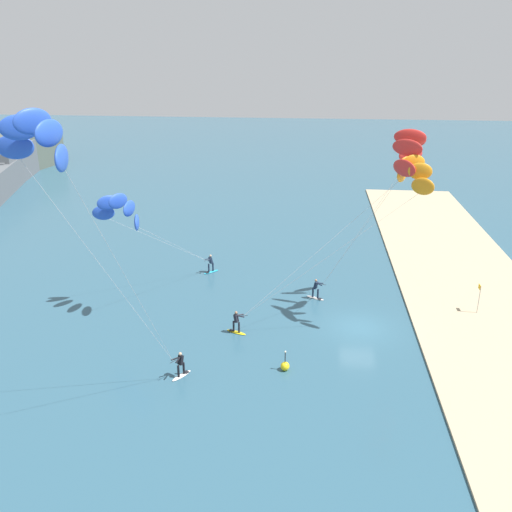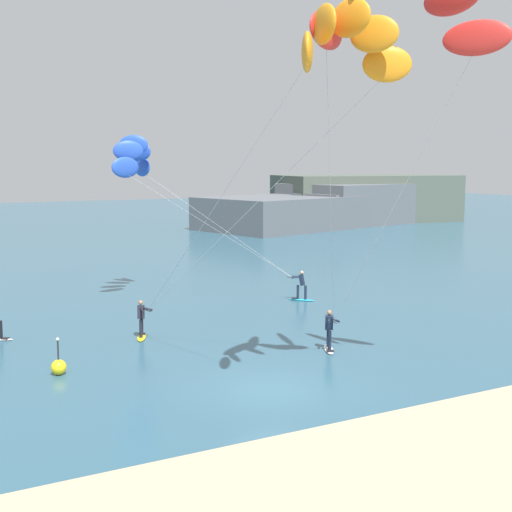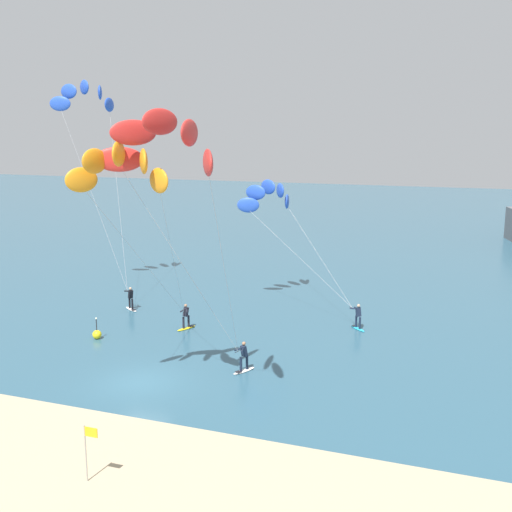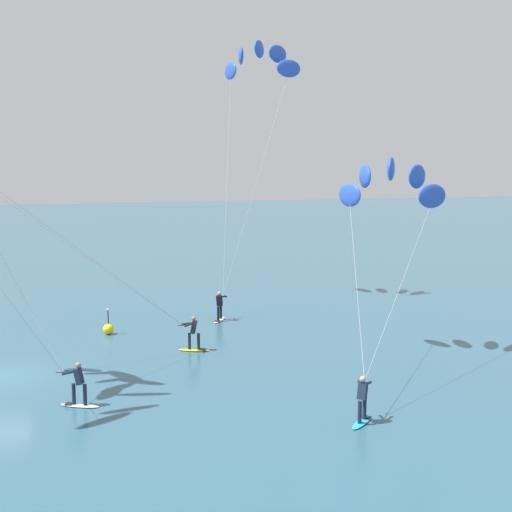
# 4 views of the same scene
# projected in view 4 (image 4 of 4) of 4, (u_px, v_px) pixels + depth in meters

# --- Properties ---
(kitesurfer_far_out) EXTENTS (8.50, 7.09, 16.49)m
(kitesurfer_far_out) POSITION_uv_depth(u_px,v_px,m) (258.00, 69.00, 43.04)
(kitesurfer_far_out) COLOR white
(kitesurfer_far_out) RESTS_ON ground
(kitesurfer_downwind) EXTENTS (10.35, 8.06, 9.15)m
(kitesurfer_downwind) POSITION_uv_depth(u_px,v_px,m) (390.00, 190.00, 31.04)
(kitesurfer_downwind) COLOR #23ADD1
(kitesurfer_downwind) RESTS_ON ground
(marker_buoy) EXTENTS (0.56, 0.56, 1.38)m
(marker_buoy) POSITION_uv_depth(u_px,v_px,m) (108.00, 329.00, 35.63)
(marker_buoy) COLOR yellow
(marker_buoy) RESTS_ON ground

